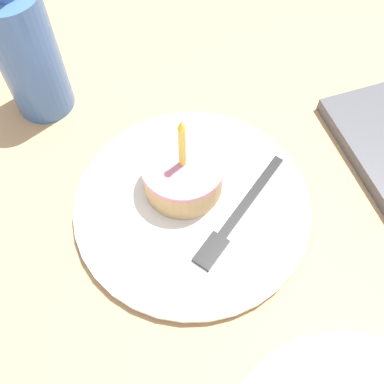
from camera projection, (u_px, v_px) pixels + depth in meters
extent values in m
cube|color=tan|center=(201.00, 209.00, 0.59)|extent=(2.40, 2.40, 0.04)
cylinder|color=white|center=(192.00, 205.00, 0.56)|extent=(0.28, 0.28, 0.02)
cylinder|color=white|center=(192.00, 204.00, 0.56)|extent=(0.29, 0.29, 0.01)
cylinder|color=tan|center=(183.00, 176.00, 0.55)|extent=(0.10, 0.10, 0.04)
cylinder|color=#D17A8C|center=(183.00, 165.00, 0.53)|extent=(0.10, 0.10, 0.01)
cylinder|color=#EAD84C|center=(182.00, 147.00, 0.50)|extent=(0.01, 0.01, 0.06)
cone|color=yellow|center=(181.00, 125.00, 0.46)|extent=(0.01, 0.01, 0.01)
cube|color=#262626|center=(252.00, 195.00, 0.56)|extent=(0.12, 0.09, 0.00)
cube|color=#262626|center=(211.00, 251.00, 0.52)|extent=(0.05, 0.05, 0.00)
cylinder|color=#3F66A5|center=(28.00, 56.00, 0.58)|extent=(0.08, 0.08, 0.18)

